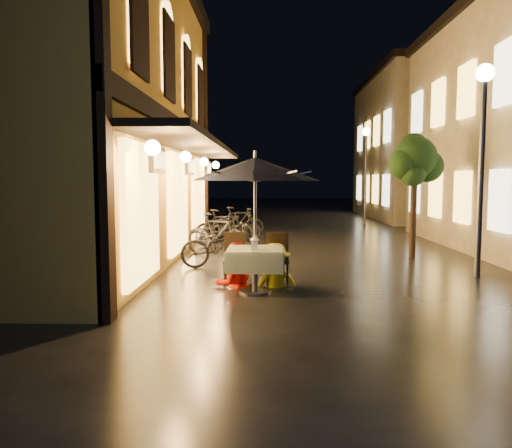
{
  "coord_description": "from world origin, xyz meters",
  "views": [
    {
      "loc": [
        -1.23,
        -8.09,
        1.97
      ],
      "look_at": [
        -1.47,
        1.07,
        1.15
      ],
      "focal_mm": 35.0,
      "sensor_mm": 36.0,
      "label": 1
    }
  ],
  "objects_px": {
    "patio_umbrella": "(255,169)",
    "table_lantern": "(255,243)",
    "streetlamp_near": "(483,131)",
    "bicycle_0": "(222,245)",
    "cafe_table": "(255,259)",
    "person_orange": "(235,243)",
    "person_yellow": "(275,245)"
  },
  "relations": [
    {
      "from": "patio_umbrella",
      "to": "bicycle_0",
      "type": "bearing_deg",
      "value": 107.61
    },
    {
      "from": "patio_umbrella",
      "to": "bicycle_0",
      "type": "height_order",
      "value": "patio_umbrella"
    },
    {
      "from": "cafe_table",
      "to": "person_yellow",
      "type": "relative_size",
      "value": 0.64
    },
    {
      "from": "streetlamp_near",
      "to": "person_yellow",
      "type": "xyz_separation_m",
      "value": [
        -4.11,
        -0.98,
        -2.14
      ]
    },
    {
      "from": "cafe_table",
      "to": "person_orange",
      "type": "height_order",
      "value": "person_orange"
    },
    {
      "from": "streetlamp_near",
      "to": "table_lantern",
      "type": "height_order",
      "value": "streetlamp_near"
    },
    {
      "from": "bicycle_0",
      "to": "person_orange",
      "type": "bearing_deg",
      "value": 174.76
    },
    {
      "from": "streetlamp_near",
      "to": "person_orange",
      "type": "xyz_separation_m",
      "value": [
        -4.86,
        -0.96,
        -2.13
      ]
    },
    {
      "from": "bicycle_0",
      "to": "person_yellow",
      "type": "bearing_deg",
      "value": -167.0
    },
    {
      "from": "patio_umbrella",
      "to": "table_lantern",
      "type": "xyz_separation_m",
      "value": [
        -0.0,
        -0.29,
        -1.23
      ]
    },
    {
      "from": "streetlamp_near",
      "to": "bicycle_0",
      "type": "height_order",
      "value": "streetlamp_near"
    },
    {
      "from": "cafe_table",
      "to": "table_lantern",
      "type": "height_order",
      "value": "table_lantern"
    },
    {
      "from": "streetlamp_near",
      "to": "table_lantern",
      "type": "xyz_separation_m",
      "value": [
        -4.47,
        -1.82,
        -2.0
      ]
    },
    {
      "from": "table_lantern",
      "to": "person_yellow",
      "type": "relative_size",
      "value": 0.16
    },
    {
      "from": "patio_umbrella",
      "to": "bicycle_0",
      "type": "relative_size",
      "value": 1.3
    },
    {
      "from": "streetlamp_near",
      "to": "person_yellow",
      "type": "distance_m",
      "value": 4.74
    },
    {
      "from": "streetlamp_near",
      "to": "patio_umbrella",
      "type": "xyz_separation_m",
      "value": [
        -4.47,
        -1.53,
        -0.77
      ]
    },
    {
      "from": "patio_umbrella",
      "to": "bicycle_0",
      "type": "distance_m",
      "value": 3.15
    },
    {
      "from": "streetlamp_near",
      "to": "patio_umbrella",
      "type": "relative_size",
      "value": 1.72
    },
    {
      "from": "cafe_table",
      "to": "patio_umbrella",
      "type": "relative_size",
      "value": 0.4
    },
    {
      "from": "cafe_table",
      "to": "bicycle_0",
      "type": "distance_m",
      "value": 2.69
    },
    {
      "from": "person_orange",
      "to": "streetlamp_near",
      "type": "bearing_deg",
      "value": 173.78
    },
    {
      "from": "cafe_table",
      "to": "streetlamp_near",
      "type": "bearing_deg",
      "value": 18.96
    },
    {
      "from": "patio_umbrella",
      "to": "person_yellow",
      "type": "relative_size",
      "value": 1.59
    },
    {
      "from": "streetlamp_near",
      "to": "cafe_table",
      "type": "distance_m",
      "value": 5.27
    },
    {
      "from": "person_yellow",
      "to": "streetlamp_near",
      "type": "bearing_deg",
      "value": 178.32
    },
    {
      "from": "table_lantern",
      "to": "person_yellow",
      "type": "xyz_separation_m",
      "value": [
        0.35,
        0.84,
        -0.14
      ]
    },
    {
      "from": "table_lantern",
      "to": "person_orange",
      "type": "distance_m",
      "value": 0.95
    },
    {
      "from": "cafe_table",
      "to": "table_lantern",
      "type": "xyz_separation_m",
      "value": [
        0.0,
        -0.29,
        0.33
      ]
    },
    {
      "from": "table_lantern",
      "to": "cafe_table",
      "type": "bearing_deg",
      "value": 90.0
    },
    {
      "from": "patio_umbrella",
      "to": "person_orange",
      "type": "distance_m",
      "value": 1.52
    },
    {
      "from": "patio_umbrella",
      "to": "person_orange",
      "type": "height_order",
      "value": "patio_umbrella"
    }
  ]
}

